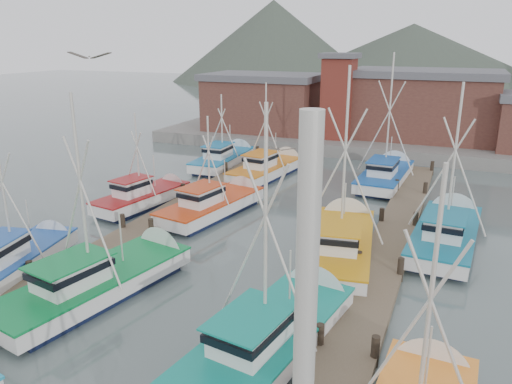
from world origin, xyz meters
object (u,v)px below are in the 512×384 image
at_px(lookout_tower, 338,96).
at_px(boat_12, 270,168).
at_px(boat_4, 105,278).
at_px(boat_8, 217,204).

xyz_separation_m(lookout_tower, boat_12, (-2.65, -12.40, -4.87)).
relative_size(boat_4, boat_8, 1.12).
xyz_separation_m(boat_4, boat_8, (-0.19, 11.54, -0.01)).
distance_m(lookout_tower, boat_8, 23.36).
relative_size(boat_8, boat_12, 0.98).
height_order(lookout_tower, boat_4, lookout_tower).
xyz_separation_m(boat_4, boat_12, (-0.39, 21.84, -0.01)).
height_order(boat_8, boat_12, boat_12).
bearing_deg(boat_4, boat_8, 101.81).
relative_size(lookout_tower, boat_4, 0.82).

